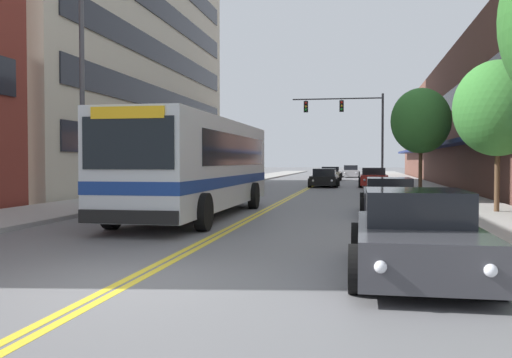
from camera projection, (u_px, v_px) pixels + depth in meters
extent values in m
plane|color=slate|center=(316.00, 184.00, 44.87)|extent=(240.00, 240.00, 0.00)
cube|color=#9E9B96|center=(225.00, 183.00, 46.18)|extent=(3.64, 106.00, 0.13)
cube|color=#9E9B96|center=(411.00, 184.00, 43.55)|extent=(3.64, 106.00, 0.13)
cube|color=yellow|center=(314.00, 184.00, 44.88)|extent=(0.14, 106.00, 0.01)
cube|color=yellow|center=(317.00, 184.00, 44.85)|extent=(0.14, 106.00, 0.01)
cube|color=black|center=(167.00, 144.00, 38.22)|extent=(0.08, 27.51, 1.40)
cube|color=black|center=(166.00, 100.00, 38.13)|extent=(0.08, 27.51, 1.40)
cube|color=black|center=(166.00, 56.00, 38.03)|extent=(0.08, 27.51, 1.40)
cube|color=black|center=(166.00, 12.00, 37.94)|extent=(0.08, 27.51, 1.40)
cube|color=brown|center=(496.00, 122.00, 42.32)|extent=(8.00, 68.00, 9.39)
cube|color=navy|center=(432.00, 147.00, 43.19)|extent=(1.10, 61.20, 0.24)
cube|color=black|center=(440.00, 108.00, 43.00)|extent=(0.08, 61.20, 1.40)
cube|color=silver|center=(198.00, 163.00, 18.87)|extent=(2.48, 11.63, 2.79)
cube|color=navy|center=(198.00, 180.00, 18.89)|extent=(2.50, 11.65, 0.32)
cube|color=black|center=(203.00, 150.00, 19.43)|extent=(2.51, 9.07, 1.00)
cube|color=black|center=(128.00, 143.00, 13.12)|extent=(2.24, 0.04, 1.23)
cube|color=yellow|center=(127.00, 112.00, 13.09)|extent=(1.79, 0.06, 0.28)
cube|color=black|center=(128.00, 217.00, 13.15)|extent=(2.44, 0.08, 0.32)
cylinder|color=black|center=(112.00, 210.00, 15.25)|extent=(0.30, 1.00, 1.00)
cylinder|color=black|center=(203.00, 212.00, 14.80)|extent=(0.30, 1.00, 1.00)
cylinder|color=black|center=(190.00, 195.00, 22.29)|extent=(0.30, 1.00, 1.00)
cylinder|color=black|center=(254.00, 196.00, 21.83)|extent=(0.30, 1.00, 1.00)
cube|color=#475675|center=(245.00, 180.00, 39.30)|extent=(1.85, 4.44, 0.72)
cube|color=black|center=(245.00, 171.00, 39.46)|extent=(1.59, 1.95, 0.53)
cylinder|color=black|center=(227.00, 183.00, 38.12)|extent=(0.22, 0.65, 0.65)
cylinder|color=black|center=(255.00, 184.00, 37.78)|extent=(0.22, 0.65, 0.65)
cylinder|color=black|center=(236.00, 182.00, 40.83)|extent=(0.22, 0.65, 0.65)
cylinder|color=black|center=(262.00, 182.00, 40.49)|extent=(0.22, 0.65, 0.65)
sphere|color=silver|center=(228.00, 180.00, 37.21)|extent=(0.16, 0.16, 0.16)
sphere|color=silver|center=(248.00, 180.00, 36.98)|extent=(0.16, 0.16, 0.16)
cube|color=red|center=(242.00, 178.00, 41.61)|extent=(0.18, 0.04, 0.10)
cube|color=red|center=(260.00, 178.00, 41.37)|extent=(0.18, 0.04, 0.10)
cube|color=#19234C|center=(208.00, 186.00, 29.72)|extent=(1.87, 4.11, 0.68)
cube|color=black|center=(209.00, 175.00, 29.87)|extent=(1.61, 1.81, 0.47)
cylinder|color=black|center=(183.00, 191.00, 28.64)|extent=(0.22, 0.68, 0.68)
cylinder|color=black|center=(220.00, 191.00, 28.30)|extent=(0.22, 0.68, 0.68)
cylinder|color=black|center=(198.00, 188.00, 31.15)|extent=(0.22, 0.68, 0.68)
cylinder|color=black|center=(232.00, 189.00, 30.81)|extent=(0.22, 0.68, 0.68)
sphere|color=silver|center=(184.00, 187.00, 27.80)|extent=(0.16, 0.16, 0.16)
sphere|color=silver|center=(210.00, 187.00, 27.56)|extent=(0.16, 0.16, 0.16)
cube|color=red|center=(206.00, 184.00, 31.87)|extent=(0.18, 0.04, 0.10)
cube|color=red|center=(230.00, 184.00, 31.63)|extent=(0.18, 0.04, 0.10)
cube|color=#38383D|center=(416.00, 244.00, 9.02)|extent=(1.81, 4.48, 0.64)
cube|color=black|center=(415.00, 206.00, 9.18)|extent=(1.56, 1.97, 0.54)
cylinder|color=black|center=(356.00, 269.00, 7.83)|extent=(0.22, 0.68, 0.68)
cylinder|color=black|center=(499.00, 274.00, 7.50)|extent=(0.22, 0.68, 0.68)
cylinder|color=black|center=(357.00, 241.00, 10.56)|extent=(0.22, 0.68, 0.68)
cylinder|color=black|center=(462.00, 244.00, 10.23)|extent=(0.22, 0.68, 0.68)
sphere|color=silver|center=(381.00, 267.00, 6.91)|extent=(0.16, 0.16, 0.16)
sphere|color=silver|center=(491.00, 271.00, 6.69)|extent=(0.16, 0.16, 0.16)
cube|color=red|center=(372.00, 226.00, 11.35)|extent=(0.18, 0.04, 0.10)
cube|color=red|center=(439.00, 227.00, 11.12)|extent=(0.18, 0.04, 0.10)
cube|color=maroon|center=(373.00, 180.00, 39.97)|extent=(1.81, 4.31, 0.70)
cube|color=black|center=(373.00, 171.00, 40.12)|extent=(1.56, 1.90, 0.48)
cylinder|color=black|center=(360.00, 183.00, 38.82)|extent=(0.22, 0.63, 0.63)
cylinder|color=black|center=(388.00, 183.00, 38.49)|extent=(0.22, 0.63, 0.63)
cylinder|color=black|center=(360.00, 182.00, 41.45)|extent=(0.22, 0.63, 0.63)
cylinder|color=black|center=(386.00, 182.00, 41.12)|extent=(0.22, 0.63, 0.63)
sphere|color=silver|center=(365.00, 180.00, 37.94)|extent=(0.16, 0.16, 0.16)
sphere|color=silver|center=(384.00, 180.00, 37.71)|extent=(0.16, 0.16, 0.16)
cube|color=red|center=(364.00, 178.00, 42.21)|extent=(0.18, 0.04, 0.10)
cube|color=red|center=(382.00, 178.00, 41.98)|extent=(0.18, 0.04, 0.10)
cube|color=#232328|center=(389.00, 199.00, 19.55)|extent=(1.72, 4.70, 0.66)
cube|color=black|center=(389.00, 184.00, 19.72)|extent=(1.48, 2.07, 0.41)
cylinder|color=black|center=(363.00, 208.00, 18.29)|extent=(0.22, 0.66, 0.66)
cylinder|color=black|center=(420.00, 208.00, 17.97)|extent=(0.22, 0.66, 0.66)
cylinder|color=black|center=(363.00, 201.00, 21.15)|extent=(0.22, 0.66, 0.66)
cylinder|color=black|center=(412.00, 202.00, 20.83)|extent=(0.22, 0.66, 0.66)
sphere|color=silver|center=(373.00, 203.00, 17.33)|extent=(0.16, 0.16, 0.16)
sphere|color=silver|center=(414.00, 204.00, 17.12)|extent=(0.16, 0.16, 0.16)
cube|color=red|center=(370.00, 194.00, 21.98)|extent=(0.18, 0.04, 0.10)
cube|color=red|center=(403.00, 195.00, 21.76)|extent=(0.18, 0.04, 0.10)
cube|color=#B7B7BC|center=(351.00, 173.00, 64.24)|extent=(1.75, 4.42, 0.65)
cube|color=black|center=(351.00, 168.00, 64.40)|extent=(1.50, 1.95, 0.53)
cylinder|color=black|center=(342.00, 175.00, 63.06)|extent=(0.22, 0.63, 0.63)
cylinder|color=black|center=(359.00, 175.00, 62.74)|extent=(0.22, 0.63, 0.63)
cylinder|color=black|center=(343.00, 174.00, 65.76)|extent=(0.22, 0.63, 0.63)
cylinder|color=black|center=(359.00, 174.00, 65.44)|extent=(0.22, 0.63, 0.63)
sphere|color=silver|center=(345.00, 173.00, 62.16)|extent=(0.16, 0.16, 0.16)
sphere|color=silver|center=(356.00, 173.00, 61.94)|extent=(0.16, 0.16, 0.16)
cube|color=red|center=(346.00, 172.00, 66.54)|extent=(0.18, 0.04, 0.10)
cube|color=red|center=(357.00, 172.00, 66.31)|extent=(0.18, 0.04, 0.10)
cube|color=black|center=(324.00, 180.00, 40.34)|extent=(1.79, 4.36, 0.61)
cube|color=black|center=(325.00, 172.00, 40.50)|extent=(1.54, 1.92, 0.50)
cylinder|color=black|center=(310.00, 183.00, 39.18)|extent=(0.22, 0.63, 0.63)
cylinder|color=black|center=(337.00, 183.00, 38.85)|extent=(0.22, 0.63, 0.63)
cylinder|color=black|center=(313.00, 182.00, 41.84)|extent=(0.22, 0.63, 0.63)
cylinder|color=black|center=(338.00, 182.00, 41.51)|extent=(0.22, 0.63, 0.63)
sphere|color=silver|center=(313.00, 181.00, 38.29)|extent=(0.16, 0.16, 0.16)
sphere|color=silver|center=(332.00, 181.00, 38.07)|extent=(0.16, 0.16, 0.16)
cube|color=red|center=(317.00, 179.00, 42.61)|extent=(0.18, 0.04, 0.10)
cube|color=red|center=(335.00, 179.00, 42.38)|extent=(0.18, 0.04, 0.10)
cube|color=beige|center=(330.00, 175.00, 53.66)|extent=(1.78, 4.06, 0.66)
cube|color=black|center=(330.00, 169.00, 53.81)|extent=(1.53, 1.79, 0.44)
cylinder|color=black|center=(320.00, 177.00, 52.60)|extent=(0.22, 0.68, 0.68)
cylinder|color=black|center=(340.00, 177.00, 52.27)|extent=(0.22, 0.68, 0.68)
cylinder|color=black|center=(322.00, 176.00, 55.07)|extent=(0.22, 0.68, 0.68)
cylinder|color=black|center=(341.00, 176.00, 54.74)|extent=(0.22, 0.68, 0.68)
sphere|color=silver|center=(322.00, 175.00, 51.76)|extent=(0.16, 0.16, 0.16)
sphere|color=silver|center=(336.00, 175.00, 51.54)|extent=(0.16, 0.16, 0.16)
cube|color=red|center=(325.00, 174.00, 55.78)|extent=(0.18, 0.04, 0.10)
cube|color=red|center=(338.00, 174.00, 55.55)|extent=(0.18, 0.04, 0.10)
cylinder|color=#47474C|center=(382.00, 139.00, 45.52)|extent=(0.18, 0.18, 7.22)
cylinder|color=#47474C|center=(337.00, 99.00, 46.07)|extent=(7.22, 0.11, 0.11)
cube|color=black|center=(342.00, 106.00, 46.02)|extent=(0.34, 0.26, 0.92)
sphere|color=red|center=(342.00, 102.00, 45.85)|extent=(0.18, 0.18, 0.18)
sphere|color=yellow|center=(342.00, 106.00, 45.86)|extent=(0.18, 0.18, 0.18)
sphere|color=green|center=(342.00, 109.00, 45.87)|extent=(0.18, 0.18, 0.18)
cylinder|color=black|center=(342.00, 100.00, 46.00)|extent=(0.02, 0.02, 0.14)
cube|color=black|center=(306.00, 107.00, 46.54)|extent=(0.34, 0.26, 0.92)
sphere|color=red|center=(306.00, 103.00, 46.37)|extent=(0.18, 0.18, 0.18)
sphere|color=yellow|center=(306.00, 107.00, 46.38)|extent=(0.18, 0.18, 0.18)
sphere|color=green|center=(306.00, 110.00, 46.39)|extent=(0.18, 0.18, 0.18)
cylinder|color=black|center=(306.00, 100.00, 46.52)|extent=(0.02, 0.02, 0.14)
cylinder|color=#47474C|center=(82.00, 105.00, 18.16)|extent=(0.16, 0.16, 7.21)
cylinder|color=brown|center=(497.00, 178.00, 19.16)|extent=(0.17, 0.17, 2.23)
ellipsoid|color=#387F33|center=(498.00, 108.00, 19.09)|extent=(2.93, 2.93, 3.22)
cylinder|color=brown|center=(420.00, 169.00, 31.76)|extent=(0.21, 0.21, 2.54)
ellipsoid|color=#387F33|center=(421.00, 121.00, 31.68)|extent=(3.30, 3.30, 3.63)
cylinder|color=#B7B7BC|center=(468.00, 218.00, 13.48)|extent=(0.21, 0.21, 0.68)
sphere|color=#B7B7BC|center=(468.00, 202.00, 13.47)|extent=(0.19, 0.19, 0.19)
cylinder|color=#B7B7BC|center=(461.00, 215.00, 13.50)|extent=(0.08, 0.10, 0.10)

